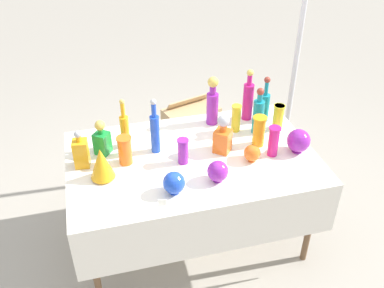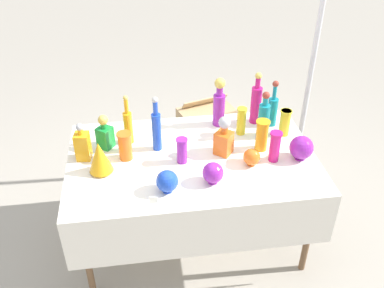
# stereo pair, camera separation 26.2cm
# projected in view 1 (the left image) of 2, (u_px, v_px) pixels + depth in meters

# --- Properties ---
(ground_plane) EXTENTS (40.00, 40.00, 0.00)m
(ground_plane) POSITION_uv_depth(u_px,v_px,m) (192.00, 236.00, 3.30)
(ground_plane) COLOR #A0998C
(display_table) EXTENTS (1.66, 1.04, 0.76)m
(display_table) POSITION_uv_depth(u_px,v_px,m) (194.00, 168.00, 2.87)
(display_table) COLOR white
(display_table) RESTS_ON ground
(tall_bottle_0) EXTENTS (0.09, 0.09, 0.38)m
(tall_bottle_0) POSITION_uv_depth(u_px,v_px,m) (212.00, 102.00, 3.13)
(tall_bottle_0) COLOR purple
(tall_bottle_0) RESTS_ON display_table
(tall_bottle_1) EXTENTS (0.08, 0.08, 0.36)m
(tall_bottle_1) POSITION_uv_depth(u_px,v_px,m) (258.00, 114.00, 3.03)
(tall_bottle_1) COLOR teal
(tall_bottle_1) RESTS_ON display_table
(tall_bottle_2) EXTENTS (0.06, 0.06, 0.40)m
(tall_bottle_2) POSITION_uv_depth(u_px,v_px,m) (155.00, 131.00, 2.83)
(tall_bottle_2) COLOR blue
(tall_bottle_2) RESTS_ON display_table
(tall_bottle_3) EXTENTS (0.08, 0.08, 0.40)m
(tall_bottle_3) POSITION_uv_depth(u_px,v_px,m) (248.00, 99.00, 3.19)
(tall_bottle_3) COLOR #C61972
(tall_bottle_3) RESTS_ON display_table
(tall_bottle_4) EXTENTS (0.06, 0.06, 0.37)m
(tall_bottle_4) POSITION_uv_depth(u_px,v_px,m) (125.00, 129.00, 2.89)
(tall_bottle_4) COLOR orange
(tall_bottle_4) RESTS_ON display_table
(tall_bottle_5) EXTENTS (0.07, 0.07, 0.36)m
(tall_bottle_5) POSITION_uv_depth(u_px,v_px,m) (265.00, 104.00, 3.18)
(tall_bottle_5) COLOR teal
(tall_bottle_5) RESTS_ON display_table
(square_decanter_0) EXTENTS (0.13, 0.13, 0.25)m
(square_decanter_0) POSITION_uv_depth(u_px,v_px,m) (102.00, 139.00, 2.85)
(square_decanter_0) COLOR #198C38
(square_decanter_0) RESTS_ON display_table
(square_decanter_1) EXTENTS (0.15, 0.15, 0.28)m
(square_decanter_1) POSITION_uv_depth(u_px,v_px,m) (223.00, 136.00, 2.85)
(square_decanter_1) COLOR orange
(square_decanter_1) RESTS_ON display_table
(square_decanter_2) EXTENTS (0.10, 0.10, 0.27)m
(square_decanter_2) POSITION_uv_depth(u_px,v_px,m) (81.00, 152.00, 2.73)
(square_decanter_2) COLOR orange
(square_decanter_2) RESTS_ON display_table
(slender_vase_0) EXTENTS (0.10, 0.10, 0.20)m
(slender_vase_0) POSITION_uv_depth(u_px,v_px,m) (125.00, 150.00, 2.75)
(slender_vase_0) COLOR orange
(slender_vase_0) RESTS_ON display_table
(slender_vase_1) EXTENTS (0.10, 0.10, 0.22)m
(slender_vase_1) POSITION_uv_depth(u_px,v_px,m) (259.00, 130.00, 2.92)
(slender_vase_1) COLOR orange
(slender_vase_1) RESTS_ON display_table
(slender_vase_2) EXTENTS (0.07, 0.07, 0.21)m
(slender_vase_2) POSITION_uv_depth(u_px,v_px,m) (236.00, 118.00, 3.08)
(slender_vase_2) COLOR yellow
(slender_vase_2) RESTS_ON display_table
(slender_vase_3) EXTENTS (0.08, 0.08, 0.20)m
(slender_vase_3) POSITION_uv_depth(u_px,v_px,m) (278.00, 117.00, 3.10)
(slender_vase_3) COLOR yellow
(slender_vase_3) RESTS_ON display_table
(slender_vase_4) EXTENTS (0.08, 0.08, 0.22)m
(slender_vase_4) POSITION_uv_depth(u_px,v_px,m) (274.00, 140.00, 2.82)
(slender_vase_4) COLOR #C61972
(slender_vase_4) RESTS_ON display_table
(slender_vase_5) EXTENTS (0.08, 0.08, 0.18)m
(slender_vase_5) POSITION_uv_depth(u_px,v_px,m) (183.00, 150.00, 2.76)
(slender_vase_5) COLOR purple
(slender_vase_5) RESTS_ON display_table
(fluted_vase_0) EXTENTS (0.15, 0.15, 0.22)m
(fluted_vase_0) POSITION_uv_depth(u_px,v_px,m) (101.00, 163.00, 2.62)
(fluted_vase_0) COLOR orange
(fluted_vase_0) RESTS_ON display_table
(round_bowl_0) EXTENTS (0.11, 0.11, 0.12)m
(round_bowl_0) POSITION_uv_depth(u_px,v_px,m) (252.00, 153.00, 2.79)
(round_bowl_0) COLOR orange
(round_bowl_0) RESTS_ON display_table
(round_bowl_1) EXTENTS (0.16, 0.16, 0.17)m
(round_bowl_1) POSITION_uv_depth(u_px,v_px,m) (299.00, 141.00, 2.87)
(round_bowl_1) COLOR purple
(round_bowl_1) RESTS_ON display_table
(round_bowl_2) EXTENTS (0.13, 0.13, 0.14)m
(round_bowl_2) POSITION_uv_depth(u_px,v_px,m) (218.00, 171.00, 2.62)
(round_bowl_2) COLOR purple
(round_bowl_2) RESTS_ON display_table
(round_bowl_3) EXTENTS (0.14, 0.14, 0.14)m
(round_bowl_3) POSITION_uv_depth(u_px,v_px,m) (174.00, 183.00, 2.53)
(round_bowl_3) COLOR blue
(round_bowl_3) RESTS_ON display_table
(price_tag_left) EXTENTS (0.05, 0.02, 0.04)m
(price_tag_left) POSITION_uv_depth(u_px,v_px,m) (162.00, 202.00, 2.47)
(price_tag_left) COLOR white
(price_tag_left) RESTS_ON display_table
(cardboard_box_behind_left) EXTENTS (0.59, 0.44, 0.47)m
(cardboard_box_behind_left) POSITION_uv_depth(u_px,v_px,m) (191.00, 125.00, 4.26)
(cardboard_box_behind_left) COLOR tan
(cardboard_box_behind_left) RESTS_ON ground
(canopy_pole) EXTENTS (0.18, 0.18, 2.26)m
(canopy_pole) POSITION_uv_depth(u_px,v_px,m) (294.00, 75.00, 3.64)
(canopy_pole) COLOR silver
(canopy_pole) RESTS_ON ground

